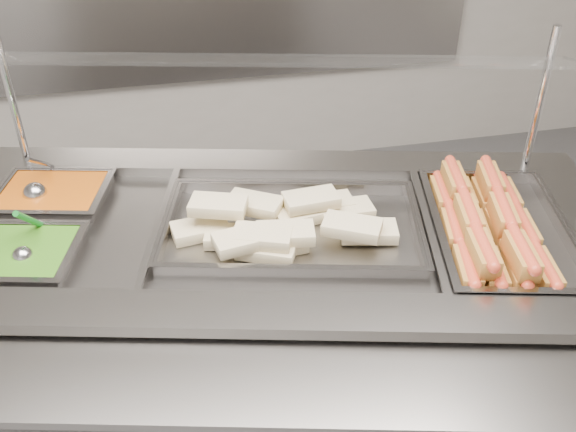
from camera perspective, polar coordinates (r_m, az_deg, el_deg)
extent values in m
cube|color=slate|center=(2.18, -1.43, -11.38)|extent=(2.06, 1.24, 0.93)
cube|color=gray|center=(1.58, -2.28, -8.72)|extent=(1.98, 0.61, 0.03)
cube|color=gray|center=(2.18, -1.18, 4.68)|extent=(1.98, 0.61, 0.03)
cube|color=black|center=(1.94, -1.58, -3.91)|extent=(1.83, 1.00, 0.02)
cube|color=gray|center=(1.90, 12.37, -0.83)|extent=(0.17, 0.60, 0.01)
cube|color=gray|center=(1.90, -11.33, -0.52)|extent=(0.17, 0.60, 0.01)
cube|color=gray|center=(1.48, -2.64, -14.42)|extent=(1.93, 0.72, 0.02)
cylinder|color=silver|center=(2.25, -23.41, 9.81)|extent=(0.03, 0.03, 0.47)
cylinder|color=silver|center=(2.18, 21.52, 9.54)|extent=(0.03, 0.03, 0.47)
cube|color=silver|center=(1.87, -1.53, 13.70)|extent=(1.79, 0.72, 0.09)
cube|color=#B8450A|center=(2.15, -20.07, 1.14)|extent=(0.35, 0.30, 0.09)
cube|color=#1D6B11|center=(1.92, -22.91, -3.88)|extent=(0.35, 0.30, 0.09)
cube|color=#9E5E21|center=(1.77, 15.63, -4.67)|extent=(0.10, 0.17, 0.06)
cylinder|color=red|center=(1.76, 15.74, -4.11)|extent=(0.08, 0.18, 0.03)
cube|color=#9E5E21|center=(1.92, 14.50, -1.27)|extent=(0.10, 0.17, 0.06)
cylinder|color=red|center=(1.91, 14.60, -0.66)|extent=(0.08, 0.18, 0.03)
cube|color=#9E5E21|center=(2.07, 13.55, 1.77)|extent=(0.09, 0.17, 0.06)
cylinder|color=red|center=(2.06, 13.63, 2.29)|extent=(0.07, 0.18, 0.03)
cube|color=#9E5E21|center=(1.79, 17.67, -4.73)|extent=(0.09, 0.17, 0.06)
cylinder|color=red|center=(1.78, 17.81, -4.10)|extent=(0.08, 0.18, 0.03)
cube|color=#9E5E21|center=(1.94, 16.40, -1.30)|extent=(0.10, 0.17, 0.06)
cylinder|color=red|center=(1.92, 16.52, -0.68)|extent=(0.08, 0.18, 0.03)
cube|color=#9E5E21|center=(2.09, 15.32, 1.69)|extent=(0.09, 0.17, 0.06)
cylinder|color=red|center=(2.08, 15.41, 2.24)|extent=(0.07, 0.18, 0.03)
cube|color=#9E5E21|center=(1.81, 19.73, -4.65)|extent=(0.10, 0.17, 0.06)
cylinder|color=red|center=(1.80, 19.87, -4.08)|extent=(0.08, 0.18, 0.03)
cube|color=#9E5E21|center=(1.96, 18.31, -1.25)|extent=(0.09, 0.17, 0.06)
cylinder|color=red|center=(1.94, 18.43, -0.70)|extent=(0.07, 0.18, 0.03)
cube|color=#9E5E21|center=(2.11, 17.09, 1.62)|extent=(0.09, 0.17, 0.06)
cylinder|color=red|center=(2.09, 17.20, 2.20)|extent=(0.07, 0.18, 0.03)
cube|color=#9E5E21|center=(1.84, 21.73, -4.62)|extent=(0.09, 0.17, 0.06)
cylinder|color=red|center=(1.82, 21.88, -4.06)|extent=(0.07, 0.18, 0.03)
cube|color=#9E5E21|center=(1.98, 20.18, -1.26)|extent=(0.09, 0.17, 0.06)
cylinder|color=red|center=(1.96, 20.31, -0.72)|extent=(0.07, 0.18, 0.03)
cube|color=#9E5E21|center=(2.13, 18.84, 1.63)|extent=(0.09, 0.17, 0.06)
cylinder|color=red|center=(2.11, 18.95, 2.16)|extent=(0.07, 0.18, 0.03)
cube|color=#9E5E21|center=(1.76, 16.92, -3.18)|extent=(0.09, 0.17, 0.06)
cylinder|color=red|center=(1.74, 17.04, -2.56)|extent=(0.07, 0.18, 0.03)
cube|color=#9E5E21|center=(1.89, 15.74, -0.01)|extent=(0.09, 0.17, 0.06)
cylinder|color=red|center=(1.88, 15.85, 0.58)|extent=(0.07, 0.18, 0.03)
cube|color=#9E5E21|center=(2.05, 14.60, 3.05)|extent=(0.09, 0.17, 0.06)
cylinder|color=red|center=(2.04, 14.69, 3.61)|extent=(0.07, 0.18, 0.03)
cube|color=#9E5E21|center=(1.78, 20.04, -3.35)|extent=(0.09, 0.17, 0.06)
cylinder|color=red|center=(1.76, 20.18, -2.74)|extent=(0.07, 0.18, 0.03)
cube|color=#9E5E21|center=(1.93, 18.57, 0.11)|extent=(0.10, 0.17, 0.06)
cylinder|color=red|center=(1.92, 18.70, 0.69)|extent=(0.08, 0.18, 0.03)
cube|color=#9E5E21|center=(2.08, 17.51, 3.02)|extent=(0.10, 0.17, 0.06)
cylinder|color=red|center=(2.07, 17.62, 3.58)|extent=(0.08, 0.18, 0.03)
cube|color=#C8BB86|center=(1.82, -4.87, -1.86)|extent=(0.18, 0.13, 0.03)
cube|color=#C8BB86|center=(1.94, 5.18, 0.50)|extent=(0.16, 0.09, 0.03)
cube|color=#C8BB86|center=(1.85, 7.20, -1.35)|extent=(0.18, 0.12, 0.03)
cube|color=#C8BB86|center=(1.79, -0.97, -2.52)|extent=(0.17, 0.10, 0.03)
cube|color=#C8BB86|center=(1.91, 1.22, 0.17)|extent=(0.17, 0.12, 0.03)
cube|color=#C8BB86|center=(1.87, -7.83, -1.17)|extent=(0.17, 0.11, 0.03)
cube|color=#C8BB86|center=(1.96, 3.44, 1.07)|extent=(0.16, 0.09, 0.03)
cube|color=#C8BB86|center=(1.77, -1.93, -2.98)|extent=(0.18, 0.15, 0.03)
cube|color=#C8BB86|center=(1.75, -3.98, -2.14)|extent=(0.17, 0.12, 0.03)
cube|color=#C8BB86|center=(1.80, 5.71, -0.97)|extent=(0.18, 0.16, 0.03)
cube|color=#C8BB86|center=(1.77, -0.23, -1.57)|extent=(0.17, 0.11, 0.03)
cube|color=#C8BB86|center=(1.90, -3.03, 1.08)|extent=(0.18, 0.16, 0.03)
cube|color=#C8BB86|center=(1.91, 2.07, 1.44)|extent=(0.17, 0.10, 0.03)
cube|color=#C8BB86|center=(1.76, -2.30, -1.84)|extent=(0.18, 0.14, 0.03)
cube|color=#C8BB86|center=(1.84, -6.22, 0.92)|extent=(0.18, 0.14, 0.03)
sphere|color=#ADADB2|center=(2.13, -21.54, 1.82)|extent=(0.07, 0.07, 0.07)
cylinder|color=#ADADB2|center=(2.17, -21.15, 4.46)|extent=(0.05, 0.16, 0.12)
sphere|color=#ADADB2|center=(1.87, -22.49, -3.39)|extent=(0.06, 0.06, 0.06)
cylinder|color=#147524|center=(1.90, -22.03, -0.29)|extent=(0.05, 0.13, 0.13)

